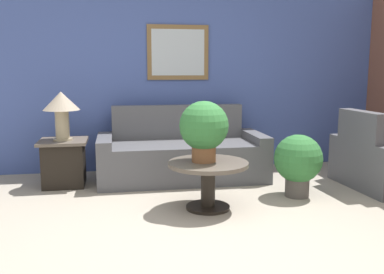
% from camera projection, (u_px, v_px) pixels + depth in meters
% --- Properties ---
extents(ground_plane, '(20.00, 20.00, 0.00)m').
position_uv_depth(ground_plane, '(223.00, 242.00, 3.53)').
color(ground_plane, gray).
extents(wall_back, '(7.83, 0.09, 2.60)m').
position_uv_depth(wall_back, '(176.00, 76.00, 5.96)').
color(wall_back, '#42569E').
rests_on(wall_back, ground_plane).
extents(couch_main, '(2.11, 0.93, 0.93)m').
position_uv_depth(couch_main, '(182.00, 156.00, 5.51)').
color(couch_main, '#4C4C51').
rests_on(couch_main, ground_plane).
extents(armchair, '(0.92, 1.14, 0.93)m').
position_uv_depth(armchair, '(383.00, 162.00, 5.11)').
color(armchair, '#4C4C51').
rests_on(armchair, ground_plane).
extents(coffee_table, '(0.81, 0.81, 0.49)m').
position_uv_depth(coffee_table, '(208.00, 175.00, 4.31)').
color(coffee_table, black).
rests_on(coffee_table, ground_plane).
extents(side_table, '(0.57, 0.57, 0.56)m').
position_uv_depth(side_table, '(64.00, 162.00, 5.20)').
color(side_table, black).
rests_on(side_table, ground_plane).
extents(table_lamp, '(0.43, 0.43, 0.58)m').
position_uv_depth(table_lamp, '(61.00, 106.00, 5.09)').
color(table_lamp, tan).
rests_on(table_lamp, side_table).
extents(potted_plant_on_table, '(0.49, 0.49, 0.61)m').
position_uv_depth(potted_plant_on_table, '(204.00, 128.00, 4.26)').
color(potted_plant_on_table, brown).
rests_on(potted_plant_on_table, coffee_table).
extents(potted_plant_floor, '(0.53, 0.53, 0.70)m').
position_uv_depth(potted_plant_floor, '(298.00, 161.00, 4.72)').
color(potted_plant_floor, '#4C4742').
rests_on(potted_plant_floor, ground_plane).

